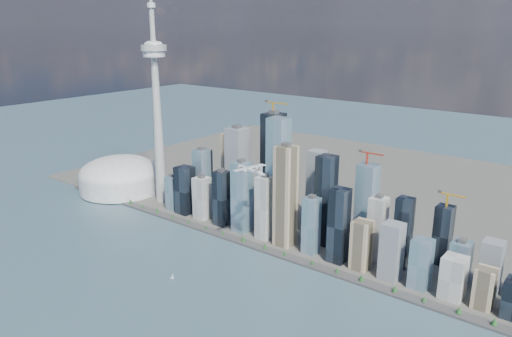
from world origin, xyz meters
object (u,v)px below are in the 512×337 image
Objects in this scene: needle_tower at (157,103)px; airplane at (251,170)px; sailboat_west at (172,277)px; dome_stadium at (120,176)px.

needle_tower is 7.70× the size of airplane.
needle_tower is at bearing 124.28° from sailboat_west.
dome_stadium is (-140.00, -10.00, -196.40)m from needle_tower.
sailboat_west is (-61.34, -131.58, -165.33)m from airplane.
airplane is (494.19, -97.44, 129.21)m from dome_stadium.
dome_stadium reaches higher than sailboat_west.
needle_tower is 53.26× the size of sailboat_west.
needle_tower is at bearing 175.11° from airplane.
needle_tower is 443.80m from sailboat_west.
dome_stadium is at bearing 135.62° from sailboat_west.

